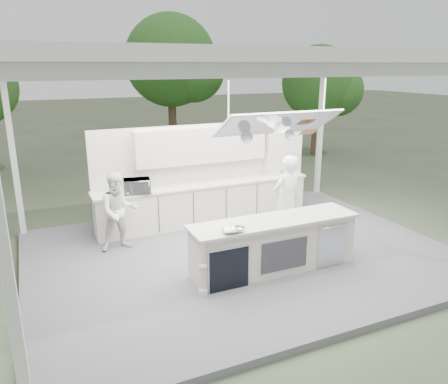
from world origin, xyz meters
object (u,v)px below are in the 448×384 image
back_counter (205,202)px  head_chef (287,200)px  demo_island (273,245)px  sous_chef (119,211)px

back_counter → head_chef: head_chef is taller
head_chef → demo_island: bearing=38.6°
back_counter → head_chef: (1.03, -1.87, 0.45)m
demo_island → head_chef: (0.85, 0.94, 0.45)m
back_counter → sous_chef: (-2.11, -0.74, 0.31)m
head_chef → sous_chef: bearing=-28.9°
demo_island → back_counter: size_ratio=0.61×
demo_island → sous_chef: (-2.29, 2.07, 0.31)m
head_chef → sous_chef: head_chef is taller
sous_chef → head_chef: bearing=-20.9°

